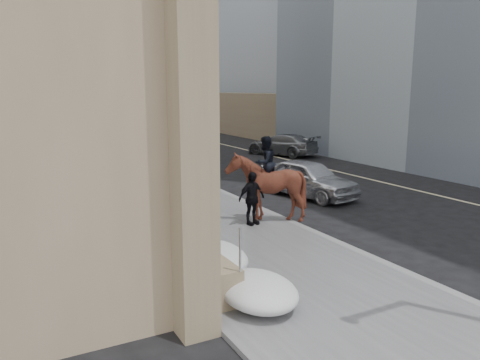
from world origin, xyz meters
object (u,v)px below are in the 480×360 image
object	(u,v)px
pedestrian	(252,198)
car_silver	(308,178)
car_grey	(282,145)
mounted_horse_right	(266,185)
mounted_horse_left	(159,186)

from	to	relation	value
pedestrian	car_silver	bearing A→B (deg)	24.19
car_grey	pedestrian	bearing A→B (deg)	29.90
car_silver	mounted_horse_right	bearing A→B (deg)	-155.69
pedestrian	car_grey	bearing A→B (deg)	44.38
pedestrian	car_silver	size ratio (longest dim) A/B	0.38
mounted_horse_left	car_grey	distance (m)	16.53
mounted_horse_right	car_grey	world-z (taller)	mounted_horse_right
mounted_horse_left	pedestrian	bearing A→B (deg)	128.43
mounted_horse_left	car_grey	size ratio (longest dim) A/B	0.52
car_grey	mounted_horse_right	bearing A→B (deg)	31.33
mounted_horse_left	mounted_horse_right	size ratio (longest dim) A/B	0.93
mounted_horse_right	car_silver	bearing A→B (deg)	-165.05
pedestrian	car_grey	world-z (taller)	pedestrian
mounted_horse_right	pedestrian	distance (m)	0.73
pedestrian	mounted_horse_left	bearing A→B (deg)	121.76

